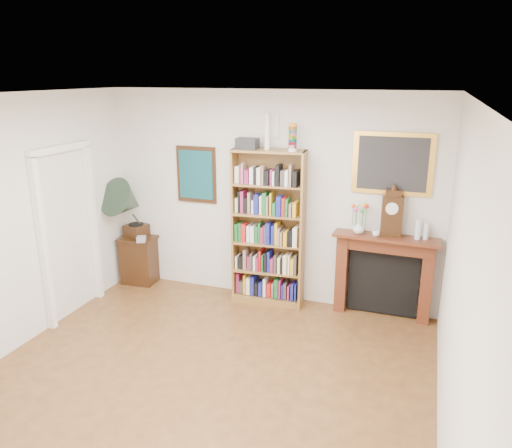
# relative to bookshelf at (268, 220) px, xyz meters

# --- Properties ---
(room) EXTENTS (4.51, 5.01, 2.81)m
(room) POSITION_rel_bookshelf_xyz_m (-0.05, -2.31, 0.24)
(room) COLOR #553119
(room) RESTS_ON ground
(door_casing) EXTENTS (0.08, 1.02, 2.17)m
(door_casing) POSITION_rel_bookshelf_xyz_m (-2.25, -1.11, 0.10)
(door_casing) COLOR white
(door_casing) RESTS_ON left_wall
(teal_poster) EXTENTS (0.58, 0.04, 0.78)m
(teal_poster) POSITION_rel_bookshelf_xyz_m (-1.10, 0.17, 0.49)
(teal_poster) COLOR black
(teal_poster) RESTS_ON back_wall
(small_picture) EXTENTS (0.26, 0.04, 0.30)m
(small_picture) POSITION_rel_bookshelf_xyz_m (-0.05, 0.17, 1.19)
(small_picture) COLOR white
(small_picture) RESTS_ON back_wall
(gilt_painting) EXTENTS (0.95, 0.04, 0.75)m
(gilt_painting) POSITION_rel_bookshelf_xyz_m (1.50, 0.17, 0.79)
(gilt_painting) COLOR gold
(gilt_painting) RESTS_ON back_wall
(bookshelf) EXTENTS (0.98, 0.42, 2.38)m
(bookshelf) POSITION_rel_bookshelf_xyz_m (0.00, 0.00, 0.00)
(bookshelf) COLOR brown
(bookshelf) RESTS_ON floor
(side_cabinet) EXTENTS (0.54, 0.41, 0.70)m
(side_cabinet) POSITION_rel_bookshelf_xyz_m (-1.99, -0.02, -0.81)
(side_cabinet) COLOR black
(side_cabinet) RESTS_ON floor
(fireplace) EXTENTS (1.29, 0.35, 1.08)m
(fireplace) POSITION_rel_bookshelf_xyz_m (1.50, 0.10, -0.53)
(fireplace) COLOR #4E1A12
(fireplace) RESTS_ON floor
(gramophone) EXTENTS (0.71, 0.81, 0.92)m
(gramophone) POSITION_rel_bookshelf_xyz_m (-2.04, -0.11, 0.06)
(gramophone) COLOR black
(gramophone) RESTS_ON side_cabinet
(cd_stack) EXTENTS (0.16, 0.16, 0.08)m
(cd_stack) POSITION_rel_bookshelf_xyz_m (-1.83, -0.16, -0.42)
(cd_stack) COLOR #AFAFBC
(cd_stack) RESTS_ON side_cabinet
(mantel_clock) EXTENTS (0.26, 0.17, 0.58)m
(mantel_clock) POSITION_rel_bookshelf_xyz_m (1.55, 0.07, 0.20)
(mantel_clock) COLOR black
(mantel_clock) RESTS_ON fireplace
(flower_vase) EXTENTS (0.19, 0.19, 0.16)m
(flower_vase) POSITION_rel_bookshelf_xyz_m (1.16, 0.05, -0.00)
(flower_vase) COLOR silver
(flower_vase) RESTS_ON fireplace
(teacup) EXTENTS (0.09, 0.09, 0.07)m
(teacup) POSITION_rel_bookshelf_xyz_m (1.38, -0.00, -0.04)
(teacup) COLOR white
(teacup) RESTS_ON fireplace
(bottle_left) EXTENTS (0.07, 0.07, 0.24)m
(bottle_left) POSITION_rel_bookshelf_xyz_m (1.86, 0.06, 0.04)
(bottle_left) COLOR silver
(bottle_left) RESTS_ON fireplace
(bottle_right) EXTENTS (0.06, 0.06, 0.20)m
(bottle_right) POSITION_rel_bookshelf_xyz_m (1.95, 0.08, 0.02)
(bottle_right) COLOR silver
(bottle_right) RESTS_ON fireplace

